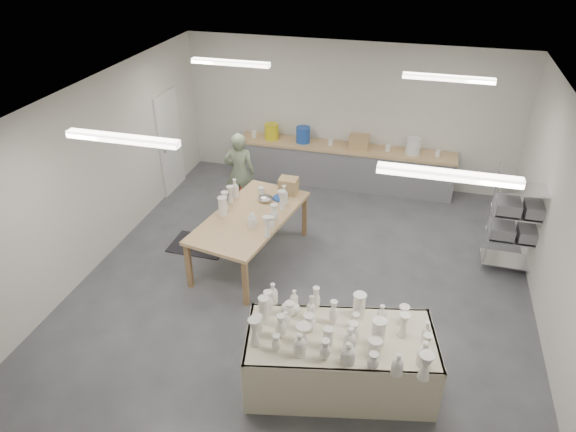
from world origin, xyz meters
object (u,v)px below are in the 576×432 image
(potter, at_px, (240,173))
(red_stool, at_px, (245,191))
(drying_table, at_px, (339,357))
(work_table, at_px, (255,212))

(potter, relative_size, red_stool, 3.85)
(drying_table, distance_m, red_stool, 4.89)
(drying_table, height_order, red_stool, drying_table)
(work_table, distance_m, red_stool, 1.96)
(drying_table, relative_size, potter, 1.50)
(work_table, distance_m, potter, 1.63)
(red_stool, bearing_deg, work_table, -65.06)
(drying_table, bearing_deg, work_table, 115.58)
(work_table, bearing_deg, drying_table, -41.87)
(work_table, bearing_deg, potter, 129.37)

